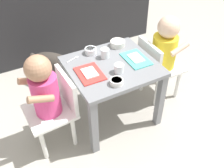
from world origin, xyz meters
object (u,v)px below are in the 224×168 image
(dining_table, at_px, (112,75))
(food_tray_right, at_px, (136,59))
(water_cup_right, at_px, (105,54))
(seated_child_left, at_px, (47,93))
(seated_child_right, at_px, (163,50))
(veggie_bowl_near, at_px, (117,82))
(cereal_bowl_left_side, at_px, (91,51))
(cereal_bowl_right_side, at_px, (118,43))
(spoon_by_left_tray, at_px, (74,59))
(food_tray_left, at_px, (90,73))
(dog, at_px, (55,63))
(water_cup_left, at_px, (120,69))

(dining_table, distance_m, food_tray_right, 0.19)
(water_cup_right, bearing_deg, seated_child_left, -165.11)
(seated_child_right, bearing_deg, water_cup_right, 171.91)
(dining_table, relative_size, veggie_bowl_near, 7.20)
(food_tray_right, height_order, water_cup_right, water_cup_right)
(cereal_bowl_left_side, bearing_deg, cereal_bowl_right_side, -1.10)
(food_tray_right, height_order, cereal_bowl_left_side, cereal_bowl_left_side)
(seated_child_right, relative_size, spoon_by_left_tray, 6.80)
(seated_child_left, xyz_separation_m, seated_child_right, (0.87, 0.05, -0.00))
(food_tray_right, distance_m, cereal_bowl_left_side, 0.31)
(dining_table, height_order, food_tray_left, food_tray_left)
(seated_child_right, height_order, cereal_bowl_right_side, seated_child_right)
(dog, distance_m, water_cup_right, 0.60)
(water_cup_right, bearing_deg, dining_table, -91.13)
(dog, xyz_separation_m, spoon_by_left_tray, (0.04, -0.39, 0.27))
(food_tray_right, height_order, water_cup_left, water_cup_left)
(food_tray_right, bearing_deg, dining_table, 172.18)
(dog, bearing_deg, food_tray_left, -84.12)
(food_tray_left, height_order, cereal_bowl_left_side, cereal_bowl_left_side)
(dog, xyz_separation_m, food_tray_right, (0.39, -0.59, 0.27))
(seated_child_right, distance_m, dog, 0.88)
(seated_child_right, distance_m, spoon_by_left_tray, 0.64)
(seated_child_left, distance_m, spoon_by_left_tray, 0.32)
(food_tray_left, relative_size, cereal_bowl_right_side, 1.92)
(dog, xyz_separation_m, cereal_bowl_right_side, (0.37, -0.39, 0.28))
(seated_child_left, height_order, seated_child_right, seated_child_left)
(seated_child_right, height_order, spoon_by_left_tray, seated_child_right)
(seated_child_right, height_order, cereal_bowl_left_side, seated_child_right)
(seated_child_right, xyz_separation_m, cereal_bowl_left_side, (-0.50, 0.15, 0.06))
(veggie_bowl_near, bearing_deg, seated_child_left, 156.59)
(water_cup_right, bearing_deg, cereal_bowl_left_side, 125.18)
(water_cup_left, bearing_deg, spoon_by_left_tray, 126.24)
(seated_child_right, relative_size, food_tray_right, 3.20)
(food_tray_right, xyz_separation_m, water_cup_left, (-0.16, -0.07, 0.02))
(water_cup_left, bearing_deg, dining_table, 93.14)
(water_cup_right, bearing_deg, veggie_bowl_near, -104.19)
(veggie_bowl_near, bearing_deg, water_cup_right, 75.81)
(spoon_by_left_tray, bearing_deg, food_tray_left, -83.20)
(dog, xyz_separation_m, water_cup_left, (0.23, -0.66, 0.29))
(dog, height_order, water_cup_left, water_cup_left)
(dining_table, xyz_separation_m, food_tray_right, (0.17, -0.02, 0.09))
(water_cup_left, height_order, water_cup_right, water_cup_right)
(seated_child_right, bearing_deg, dog, 141.16)
(food_tray_right, bearing_deg, cereal_bowl_right_side, 95.86)
(water_cup_left, distance_m, cereal_bowl_left_side, 0.28)
(water_cup_right, xyz_separation_m, veggie_bowl_near, (-0.07, -0.28, -0.01))
(dog, xyz_separation_m, veggie_bowl_near, (0.16, -0.75, 0.28))
(veggie_bowl_near, xyz_separation_m, spoon_by_left_tray, (-0.12, 0.35, -0.01))
(veggie_bowl_near, bearing_deg, water_cup_left, 51.19)
(water_cup_left, xyz_separation_m, cereal_bowl_right_side, (0.14, 0.27, -0.00))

